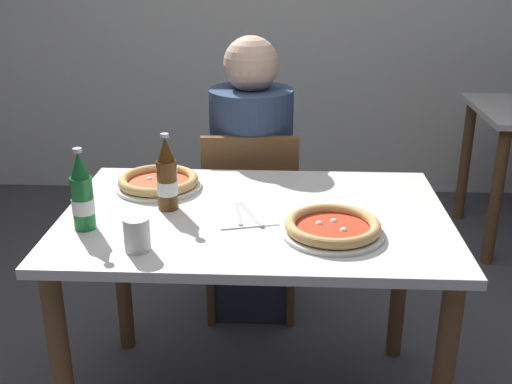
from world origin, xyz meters
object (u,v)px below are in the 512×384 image
(napkin_with_cutlery, at_px, (245,215))
(paper_cup, at_px, (137,234))
(beer_bottle_left, at_px, (82,195))
(pizza_marinara_far, at_px, (159,182))
(diner_seated, at_px, (251,187))
(chair_behind_table, at_px, (251,214))
(beer_bottle_center, at_px, (167,178))
(pizza_margherita_near, at_px, (332,227))
(dining_table_main, at_px, (255,245))

(napkin_with_cutlery, height_order, paper_cup, paper_cup)
(beer_bottle_left, bearing_deg, pizza_marinara_far, 66.10)
(diner_seated, height_order, paper_cup, diner_seated)
(diner_seated, relative_size, paper_cup, 12.73)
(diner_seated, xyz_separation_m, pizza_marinara_far, (-0.30, -0.46, 0.19))
(chair_behind_table, distance_m, beer_bottle_center, 0.73)
(pizza_marinara_far, height_order, paper_cup, paper_cup)
(pizza_marinara_far, bearing_deg, pizza_margherita_near, -31.26)
(dining_table_main, distance_m, beer_bottle_center, 0.35)
(napkin_with_cutlery, bearing_deg, pizza_marinara_far, 143.78)
(pizza_margherita_near, xyz_separation_m, beer_bottle_left, (-0.73, 0.01, 0.08))
(dining_table_main, bearing_deg, pizza_margherita_near, -32.25)
(beer_bottle_left, xyz_separation_m, napkin_with_cutlery, (0.47, 0.11, -0.10))
(pizza_margherita_near, distance_m, napkin_with_cutlery, 0.29)
(pizza_marinara_far, xyz_separation_m, beer_bottle_center, (0.07, -0.18, 0.08))
(dining_table_main, bearing_deg, diner_seated, 94.19)
(pizza_margherita_near, xyz_separation_m, paper_cup, (-0.54, -0.13, 0.03))
(dining_table_main, xyz_separation_m, paper_cup, (-0.31, -0.27, 0.16))
(pizza_margherita_near, bearing_deg, dining_table_main, 147.75)
(chair_behind_table, bearing_deg, paper_cup, 72.52)
(pizza_marinara_far, xyz_separation_m, napkin_with_cutlery, (0.31, -0.23, -0.02))
(chair_behind_table, xyz_separation_m, pizza_margherita_near, (0.28, -0.75, 0.29))
(beer_bottle_left, bearing_deg, diner_seated, 60.77)
(pizza_marinara_far, relative_size, beer_bottle_left, 1.20)
(dining_table_main, bearing_deg, paper_cup, -138.46)
(beer_bottle_left, relative_size, napkin_with_cutlery, 1.12)
(pizza_margherita_near, xyz_separation_m, pizza_marinara_far, (-0.57, 0.35, 0.00))
(diner_seated, distance_m, napkin_with_cutlery, 0.71)
(chair_behind_table, distance_m, beer_bottle_left, 0.95)
(pizza_marinara_far, bearing_deg, paper_cup, -85.74)
(pizza_marinara_far, relative_size, paper_cup, 3.12)
(pizza_margherita_near, relative_size, pizza_marinara_far, 1.01)
(chair_behind_table, xyz_separation_m, beer_bottle_center, (-0.23, -0.59, 0.37))
(pizza_margherita_near, bearing_deg, diner_seated, 109.09)
(paper_cup, bearing_deg, pizza_marinara_far, 94.26)
(pizza_margherita_near, height_order, pizza_marinara_far, same)
(dining_table_main, relative_size, napkin_with_cutlery, 5.46)
(chair_behind_table, distance_m, pizza_marinara_far, 0.58)
(pizza_margherita_near, distance_m, pizza_marinara_far, 0.67)
(dining_table_main, distance_m, beer_bottle_left, 0.56)
(pizza_margherita_near, height_order, napkin_with_cutlery, pizza_margherita_near)
(beer_bottle_center, bearing_deg, pizza_marinara_far, 110.07)
(napkin_with_cutlery, distance_m, paper_cup, 0.37)
(beer_bottle_center, bearing_deg, pizza_margherita_near, -18.13)
(dining_table_main, bearing_deg, chair_behind_table, 94.42)
(pizza_margherita_near, distance_m, paper_cup, 0.55)
(diner_seated, distance_m, beer_bottle_center, 0.73)
(pizza_marinara_far, bearing_deg, beer_bottle_center, -69.93)
(dining_table_main, xyz_separation_m, pizza_margherita_near, (0.23, -0.15, 0.14))
(chair_behind_table, bearing_deg, dining_table_main, 93.43)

